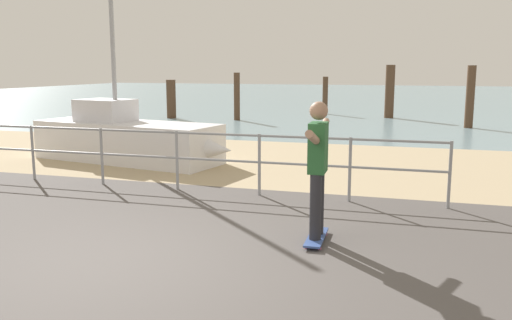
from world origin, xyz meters
TOP-DOWN VIEW (x-y plane):
  - ground_plane at (0.00, -1.00)m, footprint 24.00×10.00m
  - beach_strip at (0.00, 7.00)m, footprint 24.00×6.00m
  - sea_surface at (0.00, 35.00)m, footprint 72.00×50.00m
  - railing_fence at (-1.73, 3.60)m, footprint 10.48×0.05m
  - sailboat at (-3.17, 5.93)m, footprint 5.07×2.21m
  - skateboard at (1.87, 1.47)m, footprint 0.23×0.81m
  - skateboarder at (1.87, 1.47)m, footprint 0.22×1.45m
  - groyne_post_0 at (-6.90, 15.75)m, footprint 0.38×0.38m
  - groyne_post_1 at (-4.00, 15.73)m, footprint 0.24×0.24m
  - groyne_post_2 at (-1.11, 19.63)m, footprint 0.24×0.24m
  - groyne_post_3 at (1.79, 18.51)m, footprint 0.38×0.38m
  - groyne_post_4 at (4.68, 15.43)m, footprint 0.29×0.29m

SIDE VIEW (x-z plane):
  - ground_plane at x=0.00m, z-range -0.02..0.02m
  - beach_strip at x=0.00m, z-range -0.02..0.02m
  - sea_surface at x=0.00m, z-range -0.02..0.02m
  - skateboard at x=1.87m, z-range 0.03..0.11m
  - sailboat at x=-3.17m, z-range -2.02..3.06m
  - railing_fence at x=-1.73m, z-range 0.17..1.22m
  - groyne_post_0 at x=-6.90m, z-range 0.00..1.61m
  - groyne_post_2 at x=-1.11m, z-range 0.00..1.70m
  - groyne_post_1 at x=-4.00m, z-range 0.00..1.91m
  - skateboarder at x=1.87m, z-range 0.19..1.84m
  - groyne_post_4 at x=4.68m, z-range 0.00..2.19m
  - groyne_post_3 at x=1.79m, z-range 0.00..2.21m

